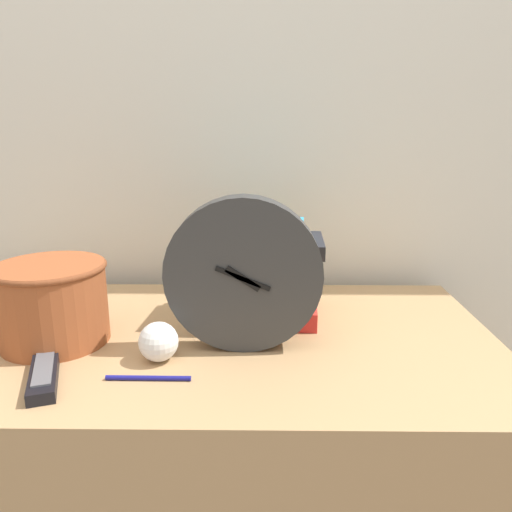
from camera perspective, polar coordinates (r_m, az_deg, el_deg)
wall_back at (r=1.28m, az=-5.92°, el=18.15°), size 6.00×0.04×2.40m
desk at (r=1.19m, az=-6.95°, el=-25.26°), size 1.18×0.61×0.73m
desk_clock at (r=0.88m, az=-1.45°, el=-2.15°), size 0.28×0.05×0.28m
book_stack at (r=1.03m, az=1.24°, el=-1.74°), size 0.24×0.20×0.20m
basket at (r=1.00m, az=-22.27°, el=-4.74°), size 0.21×0.21×0.15m
tv_remote at (r=0.89m, az=-23.04°, el=-12.08°), size 0.10×0.18×0.02m
crumpled_paper_ball at (r=0.89m, az=-11.08°, el=-9.58°), size 0.07×0.07×0.07m
pen at (r=0.84m, az=-12.21°, el=-13.47°), size 0.14×0.01×0.01m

